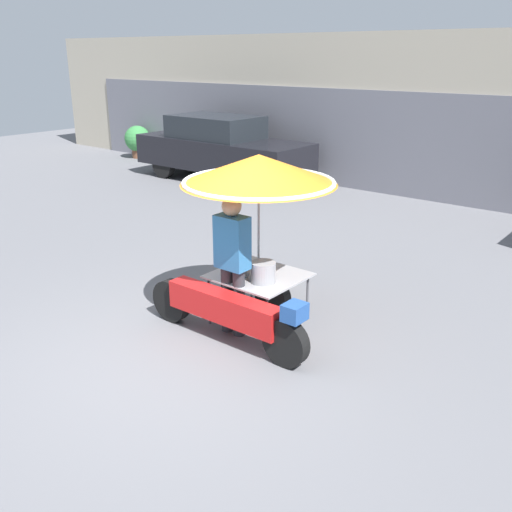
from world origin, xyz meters
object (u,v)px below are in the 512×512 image
vendor_motorcycle_cart (254,198)px  vendor_person (232,259)px  potted_plant (138,140)px  parked_car (221,148)px

vendor_motorcycle_cart → vendor_person: size_ratio=1.37×
vendor_person → potted_plant: 12.31m
potted_plant → parked_car: bearing=-11.4°
vendor_person → parked_car: (-5.79, 6.23, -0.09)m
parked_car → potted_plant: 4.36m
parked_car → potted_plant: (-4.27, 0.86, -0.27)m
potted_plant → vendor_person: bearing=-35.2°
vendor_motorcycle_cart → parked_car: vendor_motorcycle_cart is taller
vendor_motorcycle_cart → potted_plant: vendor_motorcycle_cart is taller
parked_car → potted_plant: size_ratio=4.73×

